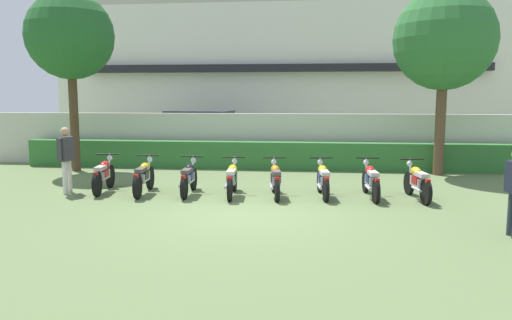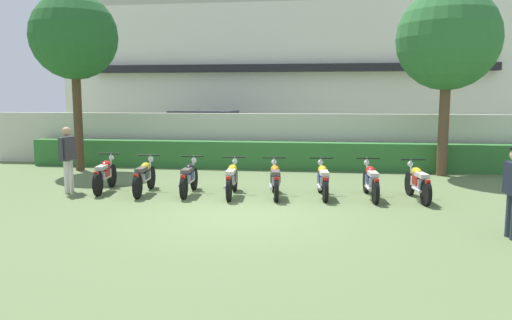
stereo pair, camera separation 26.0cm
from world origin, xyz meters
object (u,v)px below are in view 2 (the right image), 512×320
Objects in this scene: motorcycle_in_row_5 at (323,180)px; parked_car at (207,133)px; inspector_person at (68,154)px; motorcycle_in_row_7 at (418,182)px; motorcycle_in_row_0 at (105,174)px; tree_near_inspector at (74,37)px; motorcycle_in_row_1 at (144,176)px; motorcycle_in_row_4 at (275,179)px; motorcycle_in_row_6 at (371,181)px; tree_far_side at (448,40)px; motorcycle_in_row_2 at (189,177)px; motorcycle_in_row_3 at (232,179)px.

parked_car is at bearing 24.10° from motorcycle_in_row_5.
inspector_person is (-1.67, -8.80, 0.10)m from parked_car.
motorcycle_in_row_5 is 2.29m from motorcycle_in_row_7.
parked_car is 8.95m from inspector_person.
tree_near_inspector is at bearing 28.06° from motorcycle_in_row_0.
motorcycle_in_row_1 is 1.07× the size of motorcycle_in_row_5.
tree_near_inspector is 3.17× the size of motorcycle_in_row_0.
motorcycle_in_row_5 is 6.66m from inspector_person.
inspector_person is at bearing 83.90° from motorcycle_in_row_7.
motorcycle_in_row_4 is (4.56, -0.12, -0.01)m from motorcycle_in_row_0.
parked_car is 10.50m from motorcycle_in_row_6.
tree_far_side is 7.43m from motorcycle_in_row_4.
motorcycle_in_row_7 is at bearing -18.45° from tree_near_inspector.
tree_far_side is 3.38× the size of inspector_person.
motorcycle_in_row_4 is 0.98× the size of motorcycle_in_row_7.
motorcycle_in_row_2 and motorcycle_in_row_3 have the same top height.
tree_near_inspector is at bearing 65.93° from motorcycle_in_row_6.
motorcycle_in_row_0 is at bearing 17.78° from inspector_person.
motorcycle_in_row_2 is 1.02× the size of motorcycle_in_row_4.
parked_car is 8.69m from motorcycle_in_row_1.
tree_near_inspector is (-3.26, -5.10, 3.52)m from parked_car.
parked_car is 9.44m from motorcycle_in_row_4.
tree_far_side is 3.21× the size of motorcycle_in_row_2.
motorcycle_in_row_7 is (10.51, -3.51, -4.00)m from tree_near_inspector.
motorcycle_in_row_0 is at bearing 77.74° from motorcycle_in_row_1.
parked_car is 10.43m from tree_far_side.
inspector_person is at bearing 83.40° from motorcycle_in_row_4.
tree_far_side reaches higher than motorcycle_in_row_2.
motorcycle_in_row_0 is (-9.54, -3.89, -3.79)m from tree_far_side.
motorcycle_in_row_0 is 0.96× the size of motorcycle_in_row_6.
motorcycle_in_row_7 is (7.25, -8.61, -0.49)m from parked_car.
motorcycle_in_row_6 is (6.94, 0.01, -0.01)m from motorcycle_in_row_0.
motorcycle_in_row_5 is (2.29, 0.17, -0.00)m from motorcycle_in_row_3.
motorcycle_in_row_0 is at bearing -54.18° from tree_near_inspector.
tree_far_side is at bearing -69.15° from motorcycle_in_row_1.
parked_car is 2.64× the size of motorcycle_in_row_4.
motorcycle_in_row_3 is (3.47, -0.17, -0.01)m from motorcycle_in_row_0.
tree_near_inspector is 3.08× the size of motorcycle_in_row_1.
tree_far_side is 3.02× the size of motorcycle_in_row_6.
parked_car is 0.80× the size of tree_far_side.
motorcycle_in_row_2 is 1.14m from motorcycle_in_row_3.
inspector_person is (-10.41, -4.17, -3.22)m from tree_far_side.
parked_car reaches higher than inspector_person.
inspector_person reaches higher than motorcycle_in_row_7.
inspector_person is (-8.92, -0.19, 0.58)m from motorcycle_in_row_7.
tree_far_side is at bearing 2.27° from tree_near_inspector.
motorcycle_in_row_5 is at bearing 80.50° from motorcycle_in_row_7.
parked_car reaches higher than motorcycle_in_row_1.
motorcycle_in_row_0 is 1.08× the size of inspector_person.
inspector_person is at bearing 87.96° from motorcycle_in_row_6.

